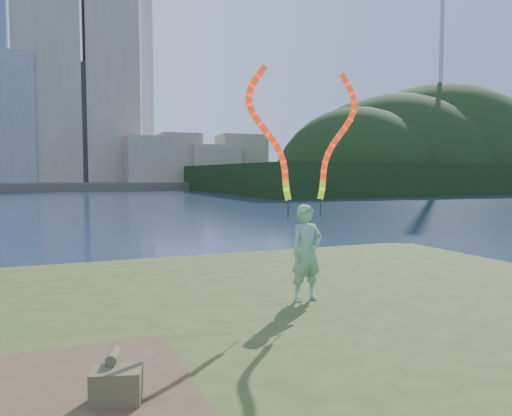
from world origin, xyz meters
name	(u,v)px	position (x,y,z in m)	size (l,w,h in m)	color
ground	(178,349)	(0.00, 0.00, 0.00)	(320.00, 320.00, 0.00)	#1A2741
grassy_knoll	(225,384)	(0.00, -2.30, 0.34)	(20.00, 18.00, 0.80)	#364518
dirt_patch	(6,415)	(-2.20, -3.20, 0.81)	(3.20, 3.00, 0.02)	#47331E
far_shore	(61,185)	(0.00, 95.00, 0.60)	(320.00, 40.00, 1.20)	#464133
observation_tower	(146,2)	(18.00, 102.00, 39.11)	(10.00, 10.00, 58.00)	silver
wooded_hill	(436,188)	(59.57, 59.96, 0.16)	(78.00, 50.00, 63.00)	black
woman_with_ribbons	(306,209)	(1.85, -0.80, 2.24)	(1.99, 0.40, 3.90)	#137033
canvas_bag	(116,384)	(-1.33, -3.31, 0.97)	(0.49, 0.55, 0.40)	brown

